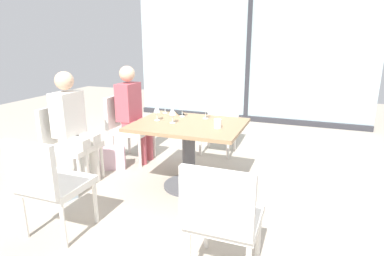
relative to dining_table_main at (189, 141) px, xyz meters
name	(u,v)px	position (x,y,z in m)	size (l,w,h in m)	color
ground_plane	(189,186)	(0.00, 0.00, -0.54)	(12.00, 12.00, 0.00)	#A89E8E
window_wall_backdrop	(248,59)	(0.00, 3.20, 0.68)	(4.56, 0.10, 2.70)	#A0B7BC
dining_table_main	(189,141)	(0.00, 0.00, 0.00)	(1.15, 0.89, 0.73)	#997551
chair_side_end	(67,140)	(-1.34, -0.33, -0.04)	(0.50, 0.46, 0.87)	silver
chair_far_left	(127,124)	(-1.08, 0.50, -0.04)	(0.50, 0.46, 0.87)	silver
chair_front_left	(48,181)	(-0.72, -1.26, -0.04)	(0.46, 0.50, 0.87)	silver
chair_near_window	(220,118)	(0.00, 1.26, -0.04)	(0.46, 0.51, 0.87)	silver
chair_front_right	(222,215)	(0.72, -1.26, -0.04)	(0.46, 0.50, 0.87)	silver
person_side_end	(73,123)	(-1.23, -0.33, 0.16)	(0.39, 0.34, 1.26)	silver
person_far_left	(133,110)	(-0.97, 0.50, 0.16)	(0.39, 0.34, 1.26)	#B24C56
wine_glass_0	(165,102)	(-0.43, 0.34, 0.33)	(0.07, 0.07, 0.18)	silver
wine_glass_1	(182,105)	(-0.18, 0.25, 0.33)	(0.07, 0.07, 0.18)	silver
wine_glass_2	(172,111)	(-0.16, -0.06, 0.33)	(0.07, 0.07, 0.18)	silver
wine_glass_3	(206,107)	(0.10, 0.25, 0.33)	(0.07, 0.07, 0.18)	silver
wine_glass_4	(157,109)	(-0.37, -0.01, 0.33)	(0.07, 0.07, 0.18)	silver
coffee_cup	(218,124)	(0.34, -0.08, 0.24)	(0.08, 0.08, 0.09)	white
cell_phone_on_table	(180,113)	(-0.25, 0.37, 0.20)	(0.07, 0.14, 0.01)	black
handbag_0	(62,185)	(-1.14, -0.69, -0.40)	(0.30, 0.16, 0.28)	silver
handbag_1	(113,158)	(-1.08, 0.14, -0.40)	(0.30, 0.16, 0.28)	beige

